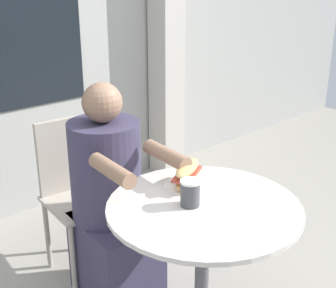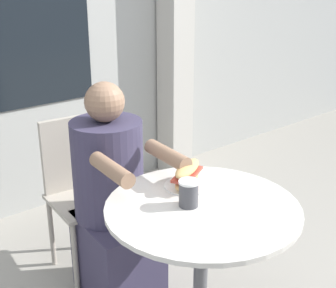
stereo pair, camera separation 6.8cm
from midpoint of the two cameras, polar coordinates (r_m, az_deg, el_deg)
lattice_pillar at (r=3.72m, az=-0.72°, el=14.06°), size 0.21×0.21×2.40m
cafe_table at (r=1.99m, az=3.26°, el=-12.30°), size 0.79×0.79×0.74m
diner_chair at (r=2.64m, az=-11.88°, el=-4.59°), size 0.41×0.41×0.87m
seated_diner at (r=2.38m, az=-7.75°, el=-8.09°), size 0.39×0.64×1.14m
sandwich_on_plate at (r=2.02m, az=1.38°, el=-3.92°), size 0.22×0.20×0.11m
drink_cup at (r=1.86m, az=1.67°, el=-5.98°), size 0.08×0.08×0.11m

